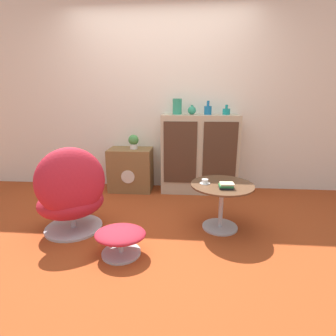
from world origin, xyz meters
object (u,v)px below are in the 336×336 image
object	(u,v)px
egg_chair	(71,193)
vase_inner_left	(192,110)
ottoman	(120,237)
book_stack	(226,186)
sideboard	(199,154)
tv_console	(131,169)
potted_plant	(134,141)
coffee_table	(221,198)
vase_inner_right	(208,110)
vase_leftmost	(177,107)
vase_rightmost	(226,111)
teacup	(205,182)

from	to	relation	value
egg_chair	vase_inner_left	bearing A→B (deg)	47.51
ottoman	book_stack	size ratio (longest dim) A/B	3.08
sideboard	tv_console	bearing A→B (deg)	-179.08
egg_chair	potted_plant	xyz separation A→B (m)	(0.37, 1.26, 0.31)
egg_chair	coffee_table	bearing A→B (deg)	7.25
vase_inner_right	book_stack	bearing A→B (deg)	-84.23
vase_inner_right	sideboard	bearing A→B (deg)	-177.68
vase_inner_right	vase_inner_left	bearing A→B (deg)	-180.00
vase_leftmost	vase_inner_left	distance (m)	0.20
egg_chair	ottoman	size ratio (longest dim) A/B	2.03
vase_inner_right	coffee_table	bearing A→B (deg)	-84.71
coffee_table	vase_rightmost	xyz separation A→B (m)	(0.14, 1.09, 0.80)
egg_chair	teacup	bearing A→B (deg)	8.49
ottoman	teacup	distance (m)	0.98
coffee_table	vase_inner_left	xyz separation A→B (m)	(-0.31, 1.09, 0.81)
ottoman	teacup	world-z (taller)	teacup
potted_plant	teacup	bearing A→B (deg)	-48.33
vase_leftmost	vase_rightmost	bearing A→B (deg)	0.00
vase_inner_left	sideboard	bearing A→B (deg)	-1.89
tv_console	vase_leftmost	bearing A→B (deg)	1.69
sideboard	egg_chair	size ratio (longest dim) A/B	1.21
sideboard	vase_inner_right	xyz separation A→B (m)	(0.10, 0.00, 0.61)
sideboard	vase_inner_left	world-z (taller)	vase_inner_left
vase_leftmost	teacup	distance (m)	1.33
tv_console	vase_rightmost	distance (m)	1.56
vase_rightmost	tv_console	bearing A→B (deg)	-179.15
tv_console	egg_chair	bearing A→B (deg)	-103.93
sideboard	vase_inner_left	size ratio (longest dim) A/B	8.68
vase_rightmost	potted_plant	bearing A→B (deg)	-179.14
vase_inner_right	potted_plant	world-z (taller)	vase_inner_right
egg_chair	teacup	distance (m)	1.33
egg_chair	ottoman	bearing A→B (deg)	-31.94
vase_leftmost	vase_inner_left	bearing A→B (deg)	0.00
potted_plant	book_stack	distance (m)	1.67
vase_rightmost	potted_plant	distance (m)	1.33
coffee_table	potted_plant	bearing A→B (deg)	136.28
coffee_table	book_stack	bearing A→B (deg)	-79.96
ottoman	vase_rightmost	xyz separation A→B (m)	(1.06, 1.64, 0.97)
vase_inner_left	book_stack	xyz separation A→B (m)	(0.34, -1.21, -0.64)
ottoman	coffee_table	size ratio (longest dim) A/B	0.70
coffee_table	book_stack	xyz separation A→B (m)	(0.02, -0.12, 0.17)
vase_rightmost	teacup	size ratio (longest dim) A/B	1.26
book_stack	vase_leftmost	bearing A→B (deg)	113.75
potted_plant	coffee_table	bearing A→B (deg)	-43.72
teacup	ottoman	bearing A→B (deg)	-143.14
sideboard	vase_rightmost	size ratio (longest dim) A/B	8.38
vase_inner_right	teacup	world-z (taller)	vase_inner_right
vase_leftmost	teacup	xyz separation A→B (m)	(0.34, -1.08, -0.70)
egg_chair	teacup	world-z (taller)	egg_chair
tv_console	vase_rightmost	xyz separation A→B (m)	(1.32, 0.02, 0.83)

